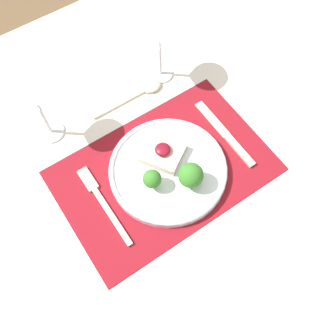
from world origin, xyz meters
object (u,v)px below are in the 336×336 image
Objects in this scene: fork at (101,200)px; spoon at (143,90)px; wine_glass_far at (35,100)px; dinner_plate at (169,169)px; wine_glass_near at (160,39)px; knife at (228,137)px.

spoon is (0.23, 0.19, -0.00)m from fork.
dinner_plate is at bearing -55.27° from wine_glass_far.
fork is (-0.16, 0.03, -0.01)m from dinner_plate.
wine_glass_far is (-0.31, -0.00, 0.00)m from wine_glass_near.
spoon is (0.07, 0.22, -0.01)m from dinner_plate.
knife is 0.43m from wine_glass_far.
fork is 0.32m from knife.
wine_glass_far is at bearing 91.58° from fork.
wine_glass_near reaches higher than dinner_plate.
knife is 0.27m from wine_glass_near.
wine_glass_far is (-0.17, 0.24, 0.11)m from dinner_plate.
spoon is at bearing 111.36° from knife.
dinner_plate reaches higher than spoon.
dinner_plate is 1.26× the size of fork.
spoon reaches higher than fork.
spoon is at bearing -5.08° from wine_glass_far.
wine_glass_near is (-0.02, 0.25, 0.11)m from knife.
dinner_plate is 0.16m from fork.
wine_glass_far is (-0.33, 0.25, 0.12)m from knife.
wine_glass_far is at bearing 143.09° from knife.
wine_glass_far is at bearing 124.73° from dinner_plate.
dinner_plate is 0.30m from wine_glass_near.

